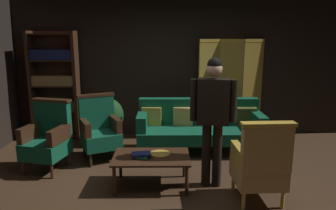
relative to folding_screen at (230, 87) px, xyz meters
name	(u,v)px	position (x,y,z in m)	size (l,w,h in m)	color
ground_plane	(169,189)	(-1.23, -2.27, -0.99)	(10.00, 10.00, 0.00)	#3D2819
back_wall	(167,65)	(-1.23, 0.18, 0.41)	(7.20, 0.10, 2.80)	black
folding_screen	(230,87)	(0.00, 0.00, 0.00)	(1.29, 0.27, 1.90)	#B29338
bookshelf	(55,83)	(-3.38, -0.08, 0.08)	(0.90, 0.32, 2.05)	#382114
velvet_couch	(199,125)	(-0.68, -0.82, -0.53)	(2.12, 0.78, 0.88)	#382114
coffee_table	(151,159)	(-1.46, -2.18, -0.61)	(1.00, 0.64, 0.42)	#382114
armchair_gilt_accent	(260,164)	(-0.15, -2.60, -0.50)	(0.61, 0.60, 1.04)	gold
armchair_wing_left	(48,137)	(-3.02, -1.60, -0.50)	(0.70, 0.70, 1.04)	#382114
armchair_wing_right	(100,129)	(-2.33, -1.19, -0.50)	(0.77, 0.77, 1.04)	#382114
standing_figure	(213,111)	(-0.66, -2.17, 0.04)	(0.58, 0.27, 1.70)	black
potted_plant	(109,118)	(-2.32, -0.45, -0.50)	(0.55, 0.55, 0.84)	brown
book_green_cloth	(141,156)	(-1.59, -2.21, -0.55)	(0.19, 0.19, 0.02)	#1E4C28
book_navy_cloth	(141,154)	(-1.59, -2.21, -0.52)	(0.24, 0.15, 0.03)	navy
brass_tray	(160,154)	(-1.35, -2.11, -0.56)	(0.28, 0.28, 0.02)	gold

